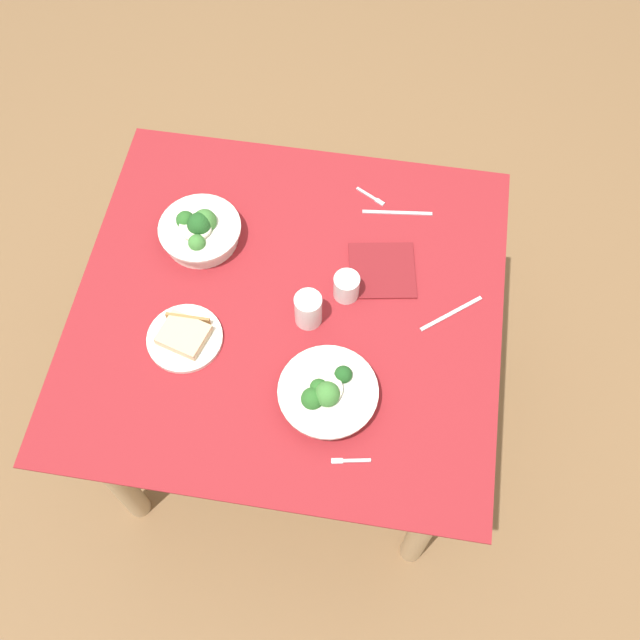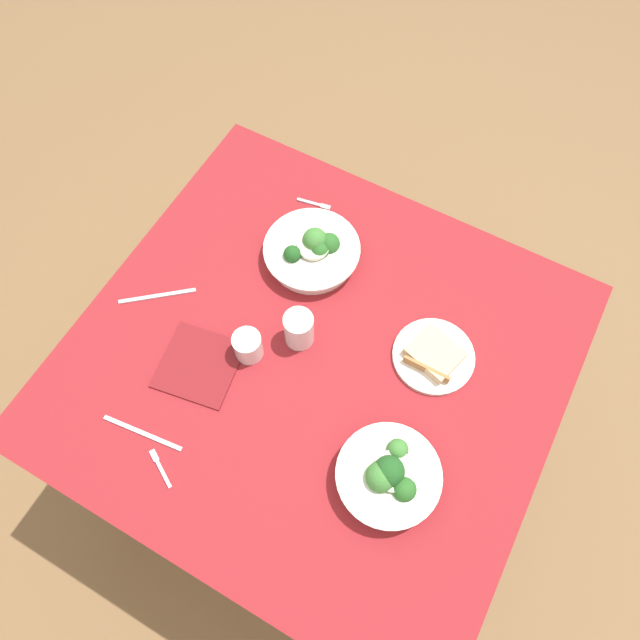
% 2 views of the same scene
% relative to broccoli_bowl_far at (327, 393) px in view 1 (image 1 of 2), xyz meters
% --- Properties ---
extents(ground_plane, '(6.00, 6.00, 0.00)m').
position_rel_broccoli_bowl_far_xyz_m(ground_plane, '(0.14, -0.25, -0.78)').
color(ground_plane, brown).
extents(dining_table, '(1.13, 1.08, 0.75)m').
position_rel_broccoli_bowl_far_xyz_m(dining_table, '(0.14, -0.25, -0.15)').
color(dining_table, maroon).
rests_on(dining_table, ground_plane).
extents(broccoli_bowl_far, '(0.25, 0.25, 0.09)m').
position_rel_broccoli_bowl_far_xyz_m(broccoli_bowl_far, '(0.00, 0.00, 0.00)').
color(broccoli_bowl_far, silver).
rests_on(broccoli_bowl_far, dining_table).
extents(broccoli_bowl_near, '(0.23, 0.23, 0.10)m').
position_rel_broccoli_bowl_far_xyz_m(broccoli_bowl_near, '(0.42, -0.42, 0.01)').
color(broccoli_bowl_near, silver).
rests_on(broccoli_bowl_near, dining_table).
extents(bread_side_plate, '(0.20, 0.20, 0.04)m').
position_rel_broccoli_bowl_far_xyz_m(bread_side_plate, '(0.39, -0.11, -0.02)').
color(bread_side_plate, silver).
rests_on(bread_side_plate, dining_table).
extents(water_glass_center, '(0.07, 0.07, 0.10)m').
position_rel_broccoli_bowl_far_xyz_m(water_glass_center, '(0.08, -0.21, 0.02)').
color(water_glass_center, silver).
rests_on(water_glass_center, dining_table).
extents(water_glass_side, '(0.07, 0.07, 0.08)m').
position_rel_broccoli_bowl_far_xyz_m(water_glass_side, '(-0.00, -0.31, 0.01)').
color(water_glass_side, silver).
rests_on(water_glass_side, dining_table).
extents(fork_by_far_bowl, '(0.10, 0.03, 0.00)m').
position_rel_broccoli_bowl_far_xyz_m(fork_by_far_bowl, '(-0.08, 0.15, -0.03)').
color(fork_by_far_bowl, '#B7B7BC').
rests_on(fork_by_far_bowl, dining_table).
extents(fork_by_near_bowl, '(0.09, 0.06, 0.00)m').
position_rel_broccoli_bowl_far_xyz_m(fork_by_near_bowl, '(-0.03, -0.63, -0.03)').
color(fork_by_near_bowl, '#B7B7BC').
rests_on(fork_by_near_bowl, dining_table).
extents(table_knife_left, '(0.16, 0.13, 0.00)m').
position_rel_broccoli_bowl_far_xyz_m(table_knife_left, '(-0.29, -0.29, -0.03)').
color(table_knife_left, '#B7B7BC').
rests_on(table_knife_left, dining_table).
extents(table_knife_right, '(0.20, 0.03, 0.00)m').
position_rel_broccoli_bowl_far_xyz_m(table_knife_right, '(-0.11, -0.59, -0.03)').
color(table_knife_right, '#B7B7BC').
rests_on(table_knife_right, dining_table).
extents(napkin_folded_upper, '(0.21, 0.20, 0.01)m').
position_rel_broccoli_bowl_far_xyz_m(napkin_folded_upper, '(-0.09, -0.39, -0.03)').
color(napkin_folded_upper, maroon).
rests_on(napkin_folded_upper, dining_table).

